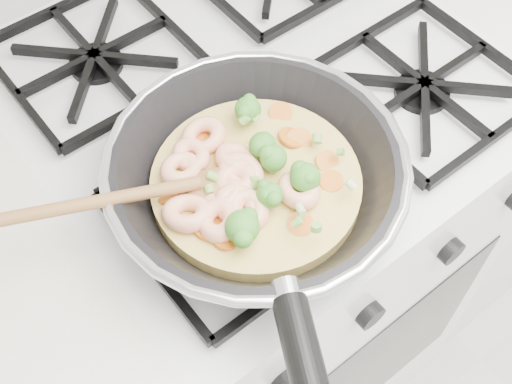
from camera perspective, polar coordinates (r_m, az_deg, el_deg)
stove at (r=1.24m, az=0.04°, el=-4.64°), size 0.60×0.60×0.92m
skillet at (r=0.71m, az=-0.13°, el=0.96°), size 0.44×0.46×0.09m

